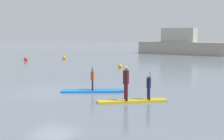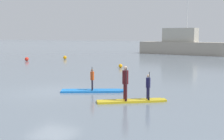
{
  "view_description": "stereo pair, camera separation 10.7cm",
  "coord_description": "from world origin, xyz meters",
  "px_view_note": "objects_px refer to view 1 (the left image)",
  "views": [
    {
      "loc": [
        9.67,
        -13.04,
        3.18
      ],
      "look_at": [
        1.91,
        3.75,
        0.89
      ],
      "focal_mm": 46.38,
      "sensor_mm": 36.0,
      "label": 1
    },
    {
      "loc": [
        9.77,
        -13.0,
        3.18
      ],
      "look_at": [
        1.91,
        3.75,
        0.89
      ],
      "focal_mm": 46.38,
      "sensor_mm": 36.0,
      "label": 2
    }
  ],
  "objects_px": {
    "fishing_boat_white_large": "(181,45)",
    "mooring_buoy_far": "(120,66)",
    "paddleboard_near": "(92,91)",
    "mooring_buoy_mid": "(26,59)",
    "paddler_child_front": "(149,85)",
    "mooring_buoy_near": "(64,58)",
    "paddleboard_far": "(132,101)",
    "paddler_adult": "(126,81)",
    "paddler_child_solo": "(92,78)"
  },
  "relations": [
    {
      "from": "paddleboard_near",
      "to": "fishing_boat_white_large",
      "type": "xyz_separation_m",
      "value": [
        -1.8,
        32.99,
        1.42
      ]
    },
    {
      "from": "mooring_buoy_far",
      "to": "paddleboard_far",
      "type": "bearing_deg",
      "value": -64.37
    },
    {
      "from": "paddler_child_front",
      "to": "mooring_buoy_near",
      "type": "xyz_separation_m",
      "value": [
        -16.99,
        17.95,
        -0.55
      ]
    },
    {
      "from": "paddler_adult",
      "to": "fishing_boat_white_large",
      "type": "height_order",
      "value": "fishing_boat_white_large"
    },
    {
      "from": "mooring_buoy_near",
      "to": "fishing_boat_white_large",
      "type": "bearing_deg",
      "value": 53.95
    },
    {
      "from": "paddleboard_far",
      "to": "mooring_buoy_near",
      "type": "bearing_deg",
      "value": 131.61
    },
    {
      "from": "paddler_child_front",
      "to": "mooring_buoy_mid",
      "type": "bearing_deg",
      "value": 144.71
    },
    {
      "from": "paddler_child_solo",
      "to": "mooring_buoy_near",
      "type": "xyz_separation_m",
      "value": [
        -13.44,
        17.01,
        -0.54
      ]
    },
    {
      "from": "paddleboard_near",
      "to": "mooring_buoy_mid",
      "type": "distance_m",
      "value": 20.8
    },
    {
      "from": "mooring_buoy_far",
      "to": "mooring_buoy_near",
      "type": "bearing_deg",
      "value": 150.66
    },
    {
      "from": "paddler_child_front",
      "to": "fishing_boat_white_large",
      "type": "height_order",
      "value": "fishing_boat_white_large"
    },
    {
      "from": "paddler_child_solo",
      "to": "mooring_buoy_near",
      "type": "height_order",
      "value": "paddler_child_solo"
    },
    {
      "from": "fishing_boat_white_large",
      "to": "mooring_buoy_mid",
      "type": "height_order",
      "value": "fishing_boat_white_large"
    },
    {
      "from": "paddleboard_near",
      "to": "paddler_child_front",
      "type": "distance_m",
      "value": 3.75
    },
    {
      "from": "paddleboard_near",
      "to": "mooring_buoy_far",
      "type": "bearing_deg",
      "value": 105.68
    },
    {
      "from": "paddleboard_far",
      "to": "fishing_boat_white_large",
      "type": "xyz_separation_m",
      "value": [
        -4.69,
        34.36,
        1.42
      ]
    },
    {
      "from": "fishing_boat_white_large",
      "to": "mooring_buoy_far",
      "type": "bearing_deg",
      "value": -93.56
    },
    {
      "from": "paddler_child_front",
      "to": "mooring_buoy_far",
      "type": "xyz_separation_m",
      "value": [
        -6.71,
        12.17,
        -0.59
      ]
    },
    {
      "from": "mooring_buoy_mid",
      "to": "paddleboard_far",
      "type": "bearing_deg",
      "value": -37.05
    },
    {
      "from": "paddler_child_solo",
      "to": "mooring_buoy_near",
      "type": "bearing_deg",
      "value": 128.32
    },
    {
      "from": "paddleboard_near",
      "to": "fishing_boat_white_large",
      "type": "height_order",
      "value": "fishing_boat_white_large"
    },
    {
      "from": "paddler_adult",
      "to": "paddler_child_front",
      "type": "distance_m",
      "value": 1.13
    },
    {
      "from": "fishing_boat_white_large",
      "to": "paddleboard_far",
      "type": "bearing_deg",
      "value": -82.23
    },
    {
      "from": "paddler_adult",
      "to": "paddleboard_far",
      "type": "bearing_deg",
      "value": 34.59
    },
    {
      "from": "paddleboard_near",
      "to": "paddleboard_far",
      "type": "bearing_deg",
      "value": -25.35
    },
    {
      "from": "paddler_adult",
      "to": "paddleboard_near",
      "type": "bearing_deg",
      "value": 149.61
    },
    {
      "from": "mooring_buoy_near",
      "to": "mooring_buoy_far",
      "type": "distance_m",
      "value": 11.79
    },
    {
      "from": "paddler_adult",
      "to": "paddler_child_front",
      "type": "xyz_separation_m",
      "value": [
        0.92,
        0.6,
        -0.25
      ]
    },
    {
      "from": "paddleboard_far",
      "to": "mooring_buoy_near",
      "type": "distance_m",
      "value": 24.58
    },
    {
      "from": "paddleboard_near",
      "to": "mooring_buoy_near",
      "type": "bearing_deg",
      "value": 128.3
    },
    {
      "from": "fishing_boat_white_large",
      "to": "paddler_adult",
      "type": "bearing_deg",
      "value": -82.69
    },
    {
      "from": "paddler_adult",
      "to": "mooring_buoy_near",
      "type": "bearing_deg",
      "value": 130.89
    },
    {
      "from": "paddleboard_far",
      "to": "fishing_boat_white_large",
      "type": "distance_m",
      "value": 34.7
    },
    {
      "from": "mooring_buoy_near",
      "to": "mooring_buoy_far",
      "type": "bearing_deg",
      "value": -29.34
    },
    {
      "from": "paddler_adult",
      "to": "mooring_buoy_near",
      "type": "xyz_separation_m",
      "value": [
        -16.07,
        18.55,
        -0.8
      ]
    },
    {
      "from": "mooring_buoy_far",
      "to": "paddler_child_solo",
      "type": "bearing_deg",
      "value": -74.27
    },
    {
      "from": "paddleboard_far",
      "to": "paddler_adult",
      "type": "xyz_separation_m",
      "value": [
        -0.26,
        -0.18,
        0.97
      ]
    },
    {
      "from": "paddleboard_far",
      "to": "mooring_buoy_mid",
      "type": "relative_size",
      "value": 6.52
    },
    {
      "from": "paddleboard_near",
      "to": "mooring_buoy_near",
      "type": "xyz_separation_m",
      "value": [
        -13.43,
        17.0,
        0.18
      ]
    },
    {
      "from": "paddler_child_solo",
      "to": "paddler_child_front",
      "type": "relative_size",
      "value": 0.98
    },
    {
      "from": "paddler_child_front",
      "to": "paddler_adult",
      "type": "bearing_deg",
      "value": -146.8
    },
    {
      "from": "mooring_buoy_near",
      "to": "mooring_buoy_mid",
      "type": "distance_m",
      "value": 4.83
    },
    {
      "from": "paddleboard_near",
      "to": "paddleboard_far",
      "type": "distance_m",
      "value": 3.2
    },
    {
      "from": "paddleboard_near",
      "to": "fishing_boat_white_large",
      "type": "distance_m",
      "value": 33.07
    },
    {
      "from": "mooring_buoy_near",
      "to": "paddleboard_far",
      "type": "bearing_deg",
      "value": -48.39
    },
    {
      "from": "paddleboard_near",
      "to": "paddler_child_front",
      "type": "height_order",
      "value": "paddler_child_front"
    },
    {
      "from": "paddler_child_solo",
      "to": "mooring_buoy_far",
      "type": "bearing_deg",
      "value": 105.73
    },
    {
      "from": "mooring_buoy_far",
      "to": "mooring_buoy_mid",
      "type": "bearing_deg",
      "value": 172.08
    },
    {
      "from": "fishing_boat_white_large",
      "to": "mooring_buoy_near",
      "type": "distance_m",
      "value": 19.81
    },
    {
      "from": "paddleboard_far",
      "to": "paddler_child_front",
      "type": "height_order",
      "value": "paddler_child_front"
    }
  ]
}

